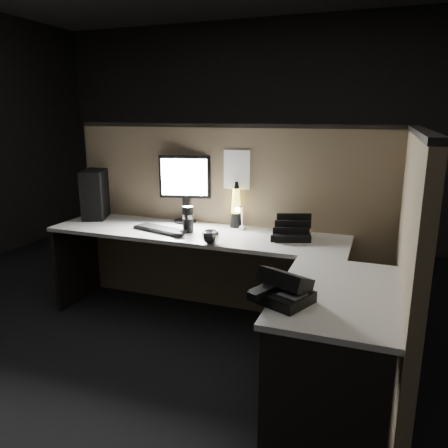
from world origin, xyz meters
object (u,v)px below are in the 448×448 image
(pc_tower, at_px, (96,194))
(desk_phone, at_px, (282,289))
(keyboard, at_px, (160,229))
(monitor, at_px, (185,182))
(lava_lamp, at_px, (236,208))

(pc_tower, bearing_deg, desk_phone, -53.79)
(keyboard, relative_size, desk_phone, 1.35)
(monitor, distance_m, lava_lamp, 0.48)
(keyboard, xyz_separation_m, lava_lamp, (0.51, 0.31, 0.14))
(lava_lamp, bearing_deg, monitor, 177.58)
(pc_tower, xyz_separation_m, monitor, (0.80, 0.10, 0.13))
(monitor, bearing_deg, pc_tower, 174.06)
(keyboard, bearing_deg, pc_tower, 177.39)
(pc_tower, xyz_separation_m, keyboard, (0.74, -0.23, -0.19))
(pc_tower, relative_size, desk_phone, 1.29)
(monitor, relative_size, keyboard, 1.28)
(pc_tower, xyz_separation_m, lava_lamp, (1.25, 0.08, -0.05))
(lava_lamp, height_order, desk_phone, lava_lamp)
(monitor, distance_m, desk_phone, 1.71)
(monitor, bearing_deg, lava_lamp, -15.31)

